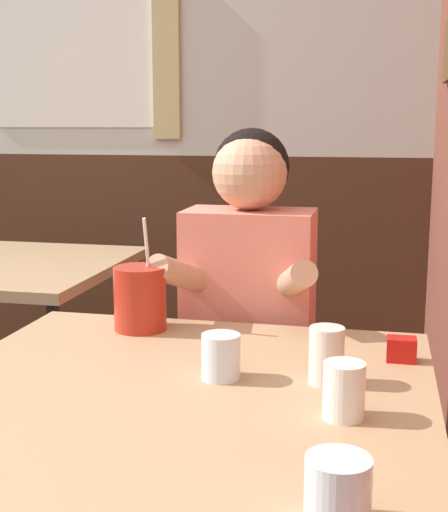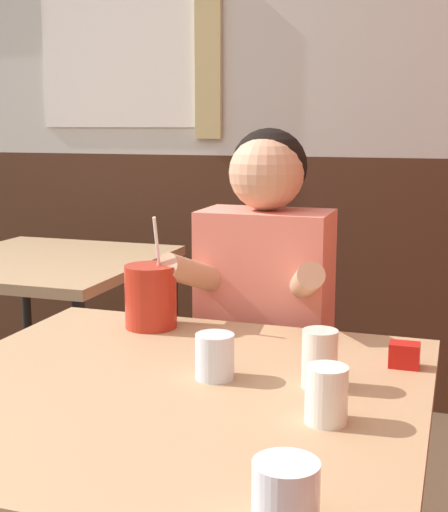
{
  "view_description": "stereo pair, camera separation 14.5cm",
  "coord_description": "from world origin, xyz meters",
  "px_view_note": "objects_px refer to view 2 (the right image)",
  "views": [
    {
      "loc": [
        0.98,
        -0.79,
        1.24
      ],
      "look_at": [
        0.67,
        0.6,
        0.97
      ],
      "focal_mm": 50.0,
      "sensor_mm": 36.0,
      "label": 1
    },
    {
      "loc": [
        1.12,
        -0.75,
        1.24
      ],
      "look_at": [
        0.67,
        0.6,
        0.97
      ],
      "focal_mm": 50.0,
      "sensor_mm": 36.0,
      "label": 2
    }
  ],
  "objects_px": {
    "main_table": "(168,420)",
    "cocktail_pitcher": "(151,296)",
    "background_table": "(46,280)",
    "person_seated": "(265,349)"
  },
  "relations": [
    {
      "from": "main_table",
      "to": "cocktail_pitcher",
      "type": "xyz_separation_m",
      "value": [
        -0.19,
        0.36,
        0.14
      ]
    },
    {
      "from": "main_table",
      "to": "background_table",
      "type": "bearing_deg",
      "value": 131.32
    },
    {
      "from": "person_seated",
      "to": "cocktail_pitcher",
      "type": "distance_m",
      "value": 0.39
    },
    {
      "from": "person_seated",
      "to": "cocktail_pitcher",
      "type": "relative_size",
      "value": 4.53
    },
    {
      "from": "background_table",
      "to": "cocktail_pitcher",
      "type": "distance_m",
      "value": 1.03
    },
    {
      "from": "main_table",
      "to": "background_table",
      "type": "height_order",
      "value": "same"
    },
    {
      "from": "background_table",
      "to": "person_seated",
      "type": "bearing_deg",
      "value": -24.97
    },
    {
      "from": "background_table",
      "to": "cocktail_pitcher",
      "type": "relative_size",
      "value": 3.05
    },
    {
      "from": "person_seated",
      "to": "cocktail_pitcher",
      "type": "xyz_separation_m",
      "value": [
        -0.21,
        -0.26,
        0.19
      ]
    },
    {
      "from": "person_seated",
      "to": "main_table",
      "type": "bearing_deg",
      "value": -92.05
    }
  ]
}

